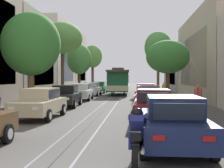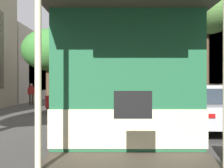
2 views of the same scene
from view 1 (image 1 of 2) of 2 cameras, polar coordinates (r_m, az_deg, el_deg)
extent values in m
plane|color=#4C4947|center=(27.13, 0.24, -3.24)|extent=(160.00, 160.00, 0.00)
cube|color=gray|center=(30.76, -0.24, -2.70)|extent=(0.08, 64.16, 0.01)
cube|color=gray|center=(30.69, 1.74, -2.71)|extent=(0.08, 64.16, 0.01)
cube|color=black|center=(30.72, 0.75, -2.71)|extent=(0.03, 64.16, 0.01)
cube|color=gray|center=(33.20, -18.01, 5.27)|extent=(5.65, 10.93, 8.98)
cube|color=#2D3842|center=(32.20, -13.38, 4.62)|extent=(0.04, 7.86, 5.39)
cube|color=beige|center=(43.64, -11.62, 5.26)|extent=(4.50, 10.93, 10.40)
cube|color=#2D3842|center=(43.04, -8.76, 4.64)|extent=(0.04, 7.86, 6.24)
cube|color=#BCAD93|center=(54.45, -8.07, 4.54)|extent=(4.02, 10.93, 10.52)
cube|color=#2D3842|center=(54.02, -6.00, 4.01)|extent=(0.04, 7.86, 6.31)
cube|color=#BCAD93|center=(31.72, 19.55, 5.09)|extent=(4.76, 18.42, 8.57)
cube|color=#2D3842|center=(31.17, 15.34, 4.39)|extent=(0.04, 13.10, 5.14)
cube|color=gray|center=(49.97, 13.86, 2.88)|extent=(4.53, 18.42, 7.16)
cube|color=#2D3842|center=(49.65, 11.30, 2.49)|extent=(0.04, 13.10, 4.30)
cube|color=#B21414|center=(10.83, -19.55, -6.12)|extent=(0.28, 0.05, 0.12)
cylinder|color=black|center=(10.02, -19.93, -9.20)|extent=(0.22, 0.65, 0.64)
cylinder|color=silver|center=(9.98, -19.36, -9.24)|extent=(0.03, 0.35, 0.35)
cube|color=#C1B28E|center=(15.62, -14.04, -4.21)|extent=(1.85, 4.32, 0.66)
cube|color=#C1B28E|center=(15.71, -13.87, -1.87)|extent=(1.50, 2.08, 0.60)
cube|color=#2D3842|center=(14.93, -14.92, -2.12)|extent=(1.33, 0.24, 0.47)
cube|color=#2D3842|center=(16.83, -12.55, -1.73)|extent=(1.30, 0.21, 0.45)
cube|color=#2D3842|center=(15.48, -11.25, -1.90)|extent=(0.05, 1.81, 0.47)
cube|color=#2D3842|center=(15.97, -16.40, -1.83)|extent=(0.05, 1.81, 0.47)
cube|color=white|center=(13.40, -14.84, -4.69)|extent=(0.28, 0.04, 0.14)
cube|color=#B21414|center=(17.50, -9.97, -3.28)|extent=(0.28, 0.04, 0.12)
cube|color=white|center=(13.82, -19.20, -4.53)|extent=(0.28, 0.04, 0.14)
cube|color=#B21414|center=(17.83, -13.43, -3.21)|extent=(0.28, 0.04, 0.12)
cylinder|color=black|center=(14.12, -12.44, -6.12)|extent=(0.21, 0.64, 0.64)
cylinder|color=silver|center=(14.09, -12.01, -6.14)|extent=(0.02, 0.35, 0.35)
cylinder|color=black|center=(14.75, -19.00, -5.85)|extent=(0.21, 0.64, 0.64)
cylinder|color=silver|center=(14.79, -19.39, -5.83)|extent=(0.02, 0.35, 0.35)
cylinder|color=black|center=(16.66, -9.64, -4.99)|extent=(0.21, 0.64, 0.64)
cylinder|color=silver|center=(16.63, -9.27, -5.00)|extent=(0.02, 0.35, 0.35)
cylinder|color=black|center=(17.20, -15.33, -4.82)|extent=(0.21, 0.64, 0.64)
cylinder|color=silver|center=(17.24, -15.68, -4.81)|extent=(0.02, 0.35, 0.35)
cube|color=black|center=(21.42, -9.17, -2.72)|extent=(1.96, 4.37, 0.66)
cube|color=black|center=(21.53, -9.10, -1.02)|extent=(1.55, 2.12, 0.60)
cube|color=#2D3842|center=(20.71, -9.56, -1.16)|extent=(1.34, 0.27, 0.47)
cube|color=#2D3842|center=(22.69, -8.50, -0.95)|extent=(1.30, 0.25, 0.45)
cube|color=#2D3842|center=(21.39, -7.13, -1.02)|extent=(0.10, 1.81, 0.47)
cube|color=#2D3842|center=(21.69, -11.03, -1.01)|extent=(0.10, 1.81, 0.47)
cube|color=white|center=(19.19, -8.83, -2.88)|extent=(0.28, 0.05, 0.14)
cube|color=#B21414|center=(23.43, -6.77, -2.13)|extent=(0.28, 0.05, 0.12)
cube|color=white|center=(19.44, -12.07, -2.84)|extent=(0.28, 0.05, 0.14)
cube|color=#B21414|center=(23.63, -9.45, -2.11)|extent=(0.28, 0.05, 0.12)
cylinder|color=black|center=(19.97, -7.46, -3.95)|extent=(0.22, 0.65, 0.64)
cylinder|color=silver|center=(19.96, -7.15, -3.95)|extent=(0.03, 0.35, 0.35)
cylinder|color=black|center=(20.35, -12.36, -3.87)|extent=(0.22, 0.65, 0.64)
cylinder|color=silver|center=(20.38, -12.66, -3.86)|extent=(0.03, 0.35, 0.35)
cylinder|color=black|center=(22.60, -6.30, -3.34)|extent=(0.22, 0.65, 0.64)
cylinder|color=silver|center=(22.58, -6.02, -3.34)|extent=(0.03, 0.35, 0.35)
cylinder|color=black|center=(22.93, -10.66, -3.29)|extent=(0.22, 0.65, 0.64)
cylinder|color=silver|center=(22.95, -10.93, -3.28)|extent=(0.03, 0.35, 0.35)
cube|color=silver|center=(27.51, -6.05, -1.83)|extent=(1.94, 4.36, 0.66)
cube|color=silver|center=(27.63, -6.01, -0.51)|extent=(1.54, 2.11, 0.60)
cube|color=#2D3842|center=(26.80, -6.28, -0.61)|extent=(1.34, 0.26, 0.47)
cube|color=#2D3842|center=(28.80, -5.65, -0.48)|extent=(1.30, 0.24, 0.45)
cube|color=#2D3842|center=(27.53, -4.47, -0.51)|extent=(0.09, 1.81, 0.47)
cube|color=#2D3842|center=(27.75, -7.54, -0.51)|extent=(0.09, 1.81, 0.47)
cube|color=white|center=(25.29, -5.55, -1.88)|extent=(0.28, 0.05, 0.14)
cube|color=#B21414|center=(29.56, -4.35, -1.42)|extent=(0.28, 0.05, 0.12)
cube|color=white|center=(25.47, -8.04, -1.86)|extent=(0.28, 0.05, 0.14)
cube|color=#B21414|center=(29.72, -6.48, -1.41)|extent=(0.28, 0.05, 0.12)
cylinder|color=black|center=(26.09, -4.59, -2.72)|extent=(0.22, 0.65, 0.64)
cylinder|color=silver|center=(26.07, -4.35, -2.72)|extent=(0.03, 0.35, 0.35)
cylinder|color=black|center=(26.37, -8.39, -2.69)|extent=(0.22, 0.65, 0.64)
cylinder|color=silver|center=(26.39, -8.62, -2.69)|extent=(0.03, 0.35, 0.35)
cylinder|color=black|center=(28.73, -3.91, -2.36)|extent=(0.22, 0.65, 0.64)
cylinder|color=silver|center=(28.72, -3.69, -2.36)|extent=(0.03, 0.35, 0.35)
cylinder|color=black|center=(28.98, -7.37, -2.33)|extent=(0.22, 0.65, 0.64)
cylinder|color=silver|center=(29.00, -7.59, -2.33)|extent=(0.03, 0.35, 0.35)
cube|color=#B7B7BC|center=(34.07, -4.05, -1.24)|extent=(1.89, 4.34, 0.66)
cube|color=#B7B7BC|center=(34.20, -4.00, -0.17)|extent=(1.52, 2.10, 0.60)
cube|color=#2D3842|center=(33.37, -4.25, -0.24)|extent=(1.34, 0.25, 0.47)
cube|color=#2D3842|center=(35.36, -3.68, -0.16)|extent=(1.30, 0.23, 0.45)
cube|color=#2D3842|center=(34.08, -2.76, -0.17)|extent=(0.07, 1.81, 0.47)
cube|color=#2D3842|center=(34.33, -5.23, -0.17)|extent=(0.07, 1.81, 0.47)
cube|color=white|center=(31.85, -3.72, -1.23)|extent=(0.28, 0.05, 0.14)
cube|color=#B21414|center=(36.11, -2.59, -0.94)|extent=(0.28, 0.05, 0.12)
cube|color=white|center=(32.05, -5.69, -1.22)|extent=(0.28, 0.05, 0.14)
cube|color=#B21414|center=(36.29, -4.33, -0.93)|extent=(0.28, 0.05, 0.12)
cylinder|color=black|center=(32.63, -2.92, -1.92)|extent=(0.21, 0.64, 0.64)
cylinder|color=silver|center=(32.62, -2.73, -1.92)|extent=(0.03, 0.35, 0.35)
cylinder|color=black|center=(32.95, -5.95, -1.90)|extent=(0.21, 0.64, 0.64)
cylinder|color=silver|center=(32.97, -6.14, -1.90)|extent=(0.03, 0.35, 0.35)
cylinder|color=black|center=(35.27, -2.26, -1.69)|extent=(0.21, 0.64, 0.64)
cylinder|color=silver|center=(35.25, -2.09, -1.69)|extent=(0.03, 0.35, 0.35)
cylinder|color=black|center=(35.56, -5.07, -1.67)|extent=(0.21, 0.64, 0.64)
cylinder|color=silver|center=(35.58, -5.25, -1.66)|extent=(0.03, 0.35, 0.35)
cube|color=#1E6038|center=(40.36, -2.53, -0.85)|extent=(1.91, 4.34, 0.66)
cube|color=#1E6038|center=(40.49, -2.50, 0.05)|extent=(1.53, 2.10, 0.60)
cube|color=#2D3842|center=(39.67, -2.68, 0.00)|extent=(1.34, 0.25, 0.47)
cube|color=#2D3842|center=(41.66, -2.26, 0.06)|extent=(1.30, 0.23, 0.45)
cube|color=#2D3842|center=(40.39, -1.45, 0.05)|extent=(0.08, 1.81, 0.47)
cube|color=#2D3842|center=(40.61, -3.54, 0.05)|extent=(0.08, 1.81, 0.47)
cube|color=white|center=(38.14, -2.18, -0.82)|extent=(0.28, 0.05, 0.14)
cube|color=#B21414|center=(42.42, -1.35, -0.61)|extent=(0.28, 0.05, 0.12)
cube|color=white|center=(38.32, -3.84, -0.81)|extent=(0.28, 0.05, 0.14)
cube|color=#B21414|center=(42.58, -2.84, -0.60)|extent=(0.28, 0.05, 0.12)
cylinder|color=black|center=(38.94, -1.54, -1.41)|extent=(0.22, 0.64, 0.64)
cylinder|color=silver|center=(38.92, -1.38, -1.41)|extent=(0.03, 0.35, 0.35)
cylinder|color=black|center=(39.21, -4.09, -1.39)|extent=(0.22, 0.64, 0.64)
cylinder|color=silver|center=(39.23, -4.25, -1.39)|extent=(0.03, 0.35, 0.35)
cylinder|color=black|center=(41.58, -1.06, -1.24)|extent=(0.22, 0.64, 0.64)
cylinder|color=silver|center=(41.56, -0.91, -1.24)|extent=(0.03, 0.35, 0.35)
cylinder|color=black|center=(41.83, -3.45, -1.23)|extent=(0.22, 0.64, 0.64)
cylinder|color=silver|center=(41.85, -3.60, -1.23)|extent=(0.03, 0.35, 0.35)
cube|color=#19234C|center=(8.99, 11.83, -8.22)|extent=(1.86, 4.32, 0.66)
cube|color=#19234C|center=(8.76, 11.96, -4.31)|extent=(1.50, 2.08, 0.60)
cube|color=#2D3842|center=(9.59, 11.38, -3.95)|extent=(1.33, 0.24, 0.47)
cube|color=#2D3842|center=(7.59, 13.00, -5.32)|extent=(1.30, 0.21, 0.45)
cube|color=#2D3842|center=(8.71, 7.05, -4.33)|extent=(0.05, 1.81, 0.47)
cube|color=#2D3842|center=(8.88, 16.78, -4.27)|extent=(0.05, 1.81, 0.47)
cube|color=white|center=(11.07, 7.67, -5.91)|extent=(0.28, 0.04, 0.14)
cube|color=#B21414|center=(6.81, 9.18, -10.43)|extent=(0.28, 0.04, 0.12)
cube|color=white|center=(11.17, 13.43, -5.86)|extent=(0.28, 0.04, 0.14)
cube|color=#B21414|center=(6.97, 18.53, -10.20)|extent=(0.28, 0.04, 0.12)
cylinder|color=black|center=(10.30, 6.04, -8.85)|extent=(0.21, 0.64, 0.64)
cylinder|color=silver|center=(10.30, 5.42, -8.85)|extent=(0.02, 0.35, 0.35)
cylinder|color=black|center=(10.47, 15.83, -8.72)|extent=(0.21, 0.64, 0.64)
cylinder|color=silver|center=(10.49, 16.43, -8.71)|extent=(0.02, 0.35, 0.35)
cylinder|color=black|center=(7.69, 6.30, -12.33)|extent=(0.21, 0.64, 0.64)
cylinder|color=silver|center=(7.69, 5.46, -12.33)|extent=(0.02, 0.35, 0.35)
cylinder|color=black|center=(7.92, 19.43, -11.99)|extent=(0.21, 0.64, 0.64)
cylinder|color=silver|center=(7.95, 20.21, -11.95)|extent=(0.02, 0.35, 0.35)
cube|color=maroon|center=(14.18, 8.06, -4.74)|extent=(1.93, 4.35, 0.66)
cube|color=maroon|center=(13.98, 8.08, -2.23)|extent=(1.54, 2.11, 0.60)
cube|color=#2D3842|center=(14.81, 7.98, -2.11)|extent=(1.34, 0.26, 0.47)
cube|color=#2D3842|center=(12.80, 8.24, -2.64)|extent=(1.30, 0.24, 0.45)
cube|color=#2D3842|center=(13.97, 5.01, -2.22)|extent=(0.09, 1.81, 0.47)
cube|color=#2D3842|center=(14.02, 11.14, -2.23)|extent=(0.09, 1.81, 0.47)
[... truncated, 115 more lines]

